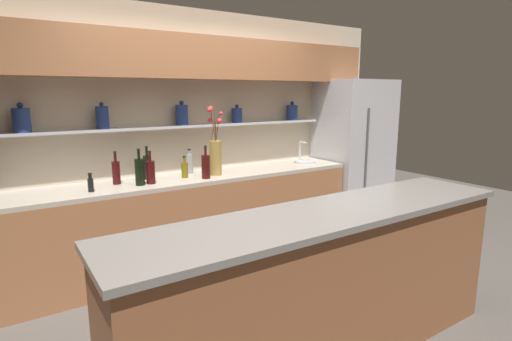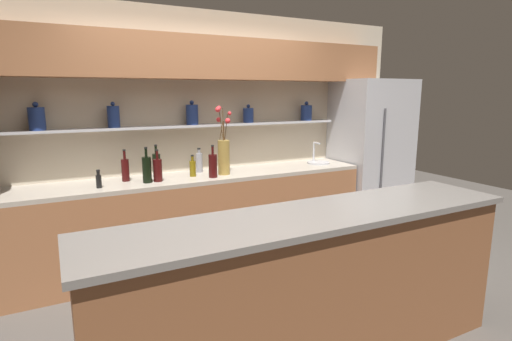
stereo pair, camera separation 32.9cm
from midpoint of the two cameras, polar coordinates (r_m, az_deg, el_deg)
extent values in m
plane|color=#4C4742|center=(3.41, 4.13, -19.81)|extent=(12.00, 12.00, 0.00)
cube|color=beige|center=(4.39, -6.61, 5.12)|extent=(5.20, 0.10, 2.60)
cube|color=#B7B7BC|center=(4.21, -7.34, 6.33)|extent=(3.56, 0.18, 0.02)
cylinder|color=navy|center=(3.94, -26.78, 6.59)|extent=(0.14, 0.14, 0.20)
sphere|color=navy|center=(3.94, -26.94, 8.40)|extent=(0.05, 0.05, 0.05)
cylinder|color=navy|center=(4.00, -17.49, 7.32)|extent=(0.11, 0.11, 0.21)
sphere|color=navy|center=(4.00, -17.60, 9.07)|extent=(0.04, 0.04, 0.04)
cylinder|color=navy|center=(4.21, -6.91, 7.91)|extent=(0.13, 0.13, 0.21)
sphere|color=navy|center=(4.20, -6.95, 9.62)|extent=(0.04, 0.04, 0.04)
cylinder|color=navy|center=(4.48, 1.02, 7.88)|extent=(0.12, 0.12, 0.16)
sphere|color=navy|center=(4.48, 1.02, 9.17)|extent=(0.04, 0.04, 0.04)
cylinder|color=navy|center=(4.90, 9.13, 8.13)|extent=(0.13, 0.13, 0.18)
sphere|color=navy|center=(4.89, 9.17, 9.45)|extent=(0.05, 0.05, 0.05)
cube|color=#99603D|center=(4.18, -5.74, 15.69)|extent=(4.42, 0.34, 0.42)
cube|color=#99603D|center=(4.20, -5.97, -7.14)|extent=(3.66, 0.62, 0.88)
cube|color=#ADA393|center=(4.08, -6.10, -1.00)|extent=(3.66, 0.62, 0.04)
cube|color=brown|center=(2.72, 11.64, -16.76)|extent=(2.77, 0.55, 0.98)
cube|color=slate|center=(2.52, 12.09, -6.44)|extent=(2.83, 0.61, 0.04)
cube|color=#B7B7BC|center=(5.30, 17.70, 1.89)|extent=(0.86, 0.70, 1.91)
cylinder|color=#4C4C51|center=(4.92, 19.50, 2.24)|extent=(0.02, 0.02, 1.05)
cylinder|color=olive|center=(4.08, -2.33, 1.86)|extent=(0.12, 0.12, 0.35)
cylinder|color=#4C3319|center=(4.04, -2.40, 6.59)|extent=(0.01, 0.03, 0.32)
sphere|color=red|center=(4.02, -2.98, 8.87)|extent=(0.05, 0.05, 0.05)
cylinder|color=#4C3319|center=(4.03, -2.67, 6.48)|extent=(0.02, 0.06, 0.31)
sphere|color=red|center=(3.99, -3.13, 8.68)|extent=(0.05, 0.05, 0.05)
cylinder|color=#4C3319|center=(4.06, -1.97, 6.23)|extent=(0.01, 0.08, 0.26)
sphere|color=red|center=(4.07, -1.48, 8.16)|extent=(0.04, 0.04, 0.04)
cylinder|color=#4C3319|center=(4.07, -2.66, 5.78)|extent=(0.05, 0.02, 0.20)
sphere|color=red|center=(4.09, -3.06, 7.25)|extent=(0.05, 0.05, 0.05)
cylinder|color=#4C3319|center=(4.05, -2.28, 5.70)|extent=(0.02, 0.04, 0.20)
sphere|color=red|center=(4.04, -1.72, 7.10)|extent=(0.05, 0.05, 0.05)
cylinder|color=#B7B7BC|center=(4.82, 10.83, 1.08)|extent=(0.26, 0.26, 0.02)
cylinder|color=#B7B7BC|center=(4.88, 10.18, 2.65)|extent=(0.02, 0.02, 0.22)
cylinder|color=#B7B7BC|center=(4.82, 10.65, 3.85)|extent=(0.02, 0.12, 0.02)
cylinder|color=#380C0C|center=(3.92, -15.92, 0.02)|extent=(0.07, 0.07, 0.21)
cylinder|color=#380C0C|center=(3.90, -16.03, 2.11)|extent=(0.02, 0.02, 0.08)
cylinder|color=black|center=(3.89, -16.07, 2.80)|extent=(0.03, 0.03, 0.01)
cylinder|color=black|center=(3.72, -19.23, -1.53)|extent=(0.05, 0.05, 0.11)
cylinder|color=black|center=(3.70, -19.31, -0.40)|extent=(0.03, 0.03, 0.04)
cylinder|color=black|center=(3.70, -19.33, -0.03)|extent=(0.03, 0.03, 0.01)
cylinder|color=black|center=(4.05, -11.79, 0.69)|extent=(0.08, 0.08, 0.23)
cylinder|color=black|center=(4.03, -11.87, 2.87)|extent=(0.02, 0.02, 0.08)
cylinder|color=black|center=(4.02, -11.90, 3.53)|extent=(0.03, 0.03, 0.01)
cylinder|color=brown|center=(4.03, -6.74, 0.23)|extent=(0.06, 0.06, 0.15)
cylinder|color=brown|center=(4.01, -6.77, 1.66)|extent=(0.03, 0.03, 0.05)
cylinder|color=black|center=(4.00, -6.78, 2.11)|extent=(0.03, 0.03, 0.01)
cylinder|color=#380C0C|center=(3.84, -11.51, -0.01)|extent=(0.08, 0.08, 0.21)
cylinder|color=#380C0C|center=(3.81, -11.59, 2.15)|extent=(0.02, 0.02, 0.08)
cylinder|color=black|center=(3.81, -11.62, 2.85)|extent=(0.03, 0.03, 0.01)
cylinder|color=#380C0C|center=(3.95, -3.79, 0.63)|extent=(0.08, 0.08, 0.23)
cylinder|color=#380C0C|center=(3.92, -3.82, 2.85)|extent=(0.02, 0.02, 0.08)
cylinder|color=black|center=(3.92, -3.83, 3.53)|extent=(0.03, 0.03, 0.01)
cylinder|color=black|center=(3.80, -12.97, 0.06)|extent=(0.08, 0.08, 0.24)
cylinder|color=black|center=(3.78, -13.07, 2.45)|extent=(0.02, 0.02, 0.08)
cylinder|color=black|center=(3.77, -13.10, 3.16)|extent=(0.03, 0.03, 0.01)
cylinder|color=gray|center=(4.23, -5.92, 1.08)|extent=(0.07, 0.07, 0.20)
cylinder|color=gray|center=(4.22, -5.96, 2.72)|extent=(0.03, 0.03, 0.04)
cylinder|color=black|center=(4.21, -5.96, 3.11)|extent=(0.03, 0.03, 0.01)
camera|label=1|loc=(0.16, -87.14, 0.56)|focal=28.00mm
camera|label=2|loc=(0.16, 92.86, -0.56)|focal=28.00mm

